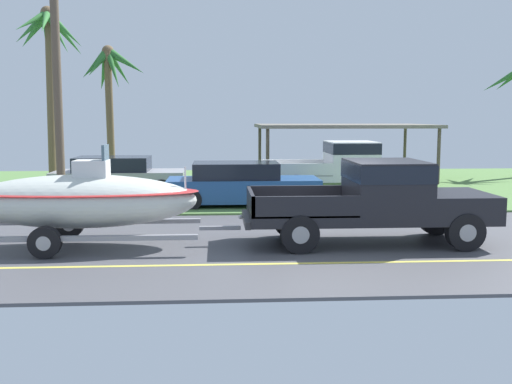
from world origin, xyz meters
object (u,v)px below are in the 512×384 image
at_px(utility_pole, 56,56).
at_px(palm_tree_near_left, 109,79).
at_px(parked_pickup_background, 350,165).
at_px(parked_sedan_near, 118,177).
at_px(boat_on_trailer, 80,201).
at_px(palm_tree_near_right, 48,46).
at_px(carport_awning, 343,127).
at_px(pickup_truck_towing, 384,197).
at_px(parked_sedan_far, 241,185).

bearing_deg(utility_pole, palm_tree_near_left, 88.07).
distance_m(parked_pickup_background, parked_sedan_near, 8.31).
relative_size(boat_on_trailer, palm_tree_near_right, 0.88).
bearing_deg(boat_on_trailer, palm_tree_near_right, 107.26).
xyz_separation_m(palm_tree_near_left, utility_pole, (-0.24, -7.05, 0.21)).
relative_size(palm_tree_near_right, utility_pole, 0.82).
height_order(boat_on_trailer, palm_tree_near_right, palm_tree_near_right).
distance_m(carport_awning, palm_tree_near_right, 12.55).
xyz_separation_m(carport_awning, utility_pole, (-9.96, -8.65, 2.13)).
relative_size(pickup_truck_towing, palm_tree_near_right, 0.79).
height_order(boat_on_trailer, parked_sedan_near, boat_on_trailer).
xyz_separation_m(carport_awning, palm_tree_near_right, (-12.04, -1.59, 3.17)).
xyz_separation_m(parked_sedan_far, palm_tree_near_left, (-4.99, 5.90, 3.59)).
relative_size(pickup_truck_towing, boat_on_trailer, 0.89).
distance_m(parked_pickup_background, palm_tree_near_right, 12.57).
bearing_deg(palm_tree_near_left, palm_tree_near_right, 179.77).
distance_m(parked_sedan_far, utility_pole, 6.56).
distance_m(parked_pickup_background, palm_tree_near_left, 10.06).
xyz_separation_m(parked_sedan_far, palm_tree_near_right, (-7.30, 5.91, 4.84)).
xyz_separation_m(parked_sedan_near, palm_tree_near_left, (-0.72, 3.02, 3.59)).
xyz_separation_m(boat_on_trailer, utility_pole, (-1.54, 4.57, 3.46)).
distance_m(boat_on_trailer, parked_sedan_near, 8.63).
height_order(palm_tree_near_left, palm_tree_near_right, palm_tree_near_right).
bearing_deg(pickup_truck_towing, palm_tree_near_right, 131.32).
distance_m(parked_pickup_background, parked_sedan_far, 4.94).
bearing_deg(palm_tree_near_left, boat_on_trailer, -83.62).
bearing_deg(parked_sedan_far, palm_tree_near_left, 130.18).
relative_size(boat_on_trailer, parked_pickup_background, 1.06).
height_order(parked_sedan_far, palm_tree_near_left, palm_tree_near_left).
height_order(boat_on_trailer, carport_awning, carport_awning).
relative_size(boat_on_trailer, parked_sedan_far, 1.32).
relative_size(parked_sedan_near, parked_sedan_far, 0.97).
height_order(pickup_truck_towing, palm_tree_near_left, palm_tree_near_left).
bearing_deg(parked_pickup_background, palm_tree_near_left, 161.11).
bearing_deg(palm_tree_near_right, carport_awning, 7.55).
xyz_separation_m(parked_sedan_far, utility_pole, (-5.22, -1.14, 3.80)).
bearing_deg(pickup_truck_towing, palm_tree_near_left, 124.24).
relative_size(parked_sedan_near, palm_tree_near_left, 0.82).
bearing_deg(parked_sedan_far, pickup_truck_towing, -62.91).
xyz_separation_m(parked_pickup_background, parked_sedan_near, (-8.30, 0.07, -0.38)).
height_order(parked_sedan_far, utility_pole, utility_pole).
relative_size(parked_sedan_far, utility_pole, 0.54).
relative_size(pickup_truck_towing, carport_awning, 0.74).
height_order(parked_pickup_background, utility_pole, utility_pole).
relative_size(parked_sedan_far, palm_tree_near_left, 0.84).
bearing_deg(carport_awning, pickup_truck_towing, -97.83).
distance_m(palm_tree_near_left, palm_tree_near_right, 2.63).
distance_m(parked_sedan_near, parked_sedan_far, 5.15).
distance_m(pickup_truck_towing, carport_awning, 13.41).
xyz_separation_m(pickup_truck_towing, utility_pole, (-8.15, 4.57, 3.45)).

